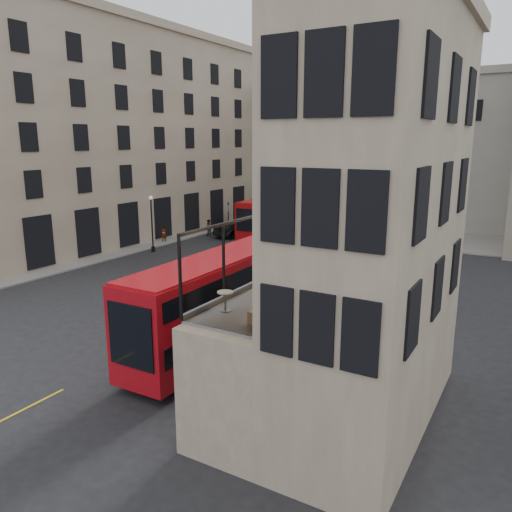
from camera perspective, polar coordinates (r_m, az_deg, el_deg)
The scene contains 31 objects.
ground at distance 24.92m, azimuth -9.98°, elevation -11.71°, with size 140.00×140.00×0.00m, color black.
host_building_main at distance 17.96m, azimuth 14.09°, elevation 4.44°, with size 7.26×11.40×15.10m.
host_frontage at distance 20.69m, azimuth 3.89°, elevation -10.05°, with size 3.00×11.00×4.50m, color #BDA88D.
cafe_floor at distance 19.90m, azimuth 3.99°, elevation -3.94°, with size 3.00×10.00×0.10m, color slate.
building_left at distance 55.93m, azimuth -18.65°, elevation 13.48°, with size 14.60×50.60×22.00m.
gateway at distance 68.05m, azimuth 13.64°, elevation 11.91°, with size 35.00×10.60×18.00m.
pavement_far at distance 59.80m, azimuth 9.43°, elevation 2.99°, with size 40.00×12.00×0.12m, color slate.
pavement_left at distance 48.09m, azimuth -20.89°, elevation -0.16°, with size 8.00×48.00×0.12m, color slate.
traffic_light_near at distance 34.08m, azimuth 1.63°, elevation -0.39°, with size 0.16×0.20×3.80m.
traffic_light_far at distance 54.67m, azimuth -3.19°, elevation 4.72°, with size 0.16×0.20×3.80m.
street_lamp_a at distance 48.08m, azimuth -11.79°, elevation 3.27°, with size 0.36×0.36×5.33m.
street_lamp_b at distance 55.76m, azimuth 8.04°, elevation 4.75°, with size 0.36×0.36×5.33m.
bus_near at distance 24.91m, azimuth -4.50°, elevation -4.86°, with size 2.95×12.12×4.82m.
bus_far at distance 55.29m, azimuth 1.30°, elevation 4.77°, with size 3.08×10.67×4.21m.
car_a at distance 45.47m, azimuth 4.57°, elevation 0.76°, with size 1.62×4.02×1.37m, color #A8ACB1.
car_b at distance 50.87m, azimuth 11.94°, elevation 1.80°, with size 1.37×3.93×1.30m, color #B4180B.
car_c at distance 55.17m, azimuth -2.24°, elevation 3.13°, with size 2.31×5.69×1.65m, color black.
bicycle at distance 41.38m, azimuth -0.63°, elevation -0.74°, with size 0.63×1.80×0.95m, color gray.
cyclist at distance 37.06m, azimuth -5.62°, elevation -1.67°, with size 0.70×0.46×1.93m, color #FFFD1A.
pedestrian_a at distance 55.25m, azimuth -5.40°, elevation 3.20°, with size 0.90×0.70×1.86m, color gray.
pedestrian_b at distance 53.09m, azimuth 6.27°, elevation 2.63°, with size 1.03×0.59×1.59m, color gray.
pedestrian_c at distance 55.35m, azimuth 12.67°, elevation 2.99°, with size 1.12×0.47×1.92m, color gray.
pedestrian_d at distance 49.91m, azimuth 18.79°, elevation 1.40°, with size 0.83×0.54×1.71m, color gray.
pedestrian_e at distance 52.51m, azimuth -10.51°, elevation 2.48°, with size 0.65×0.43×1.79m, color gray.
cafe_table_near at distance 17.26m, azimuth -3.53°, elevation -4.84°, with size 0.56×0.56×0.70m.
cafe_table_mid at distance 19.38m, azimuth 1.47°, elevation -2.57°, with size 0.65×0.65×0.81m.
cafe_table_far at distance 22.90m, azimuth 6.55°, elevation -0.18°, with size 0.66×0.66×0.83m.
cafe_chair_a at distance 16.11m, azimuth 0.01°, elevation -6.98°, with size 0.46×0.46×0.80m.
cafe_chair_b at distance 19.90m, azimuth 6.41°, elevation -2.97°, with size 0.48×0.48×0.96m.
cafe_chair_c at distance 20.22m, azimuth 8.22°, elevation -2.79°, with size 0.53×0.53×0.94m.
cafe_chair_d at distance 22.88m, azimuth 11.00°, elevation -1.13°, with size 0.45×0.45×0.80m.
Camera 1 is at (14.89, -17.08, 10.37)m, focal length 35.00 mm.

